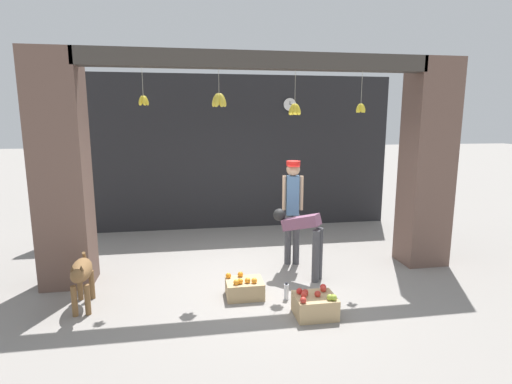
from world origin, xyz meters
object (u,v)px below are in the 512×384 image
worker_stooping (304,234)px  wall_clock (290,104)px  fruit_crate_oranges (244,288)px  fruit_crate_apples (315,305)px  dog (81,274)px  water_bottle (286,291)px  shopkeeper (293,203)px

worker_stooping → wall_clock: wall_clock is taller
fruit_crate_oranges → fruit_crate_apples: (0.79, -0.68, 0.02)m
worker_stooping → dog: bearing=138.4°
dog → water_bottle: 2.67m
worker_stooping → wall_clock: 3.70m
shopkeeper → water_bottle: size_ratio=7.40×
fruit_crate_oranges → fruit_crate_apples: 1.04m
fruit_crate_apples → fruit_crate_oranges: bearing=139.3°
water_bottle → shopkeeper: bearing=72.5°
water_bottle → fruit_crate_apples: bearing=-64.8°
water_bottle → wall_clock: wall_clock is taller
shopkeeper → worker_stooping: shopkeeper is taller
dog → fruit_crate_apples: bearing=70.1°
water_bottle → dog: bearing=176.3°
shopkeeper → fruit_crate_oranges: bearing=60.5°
shopkeeper → wall_clock: (0.54, 2.45, 1.68)m
worker_stooping → shopkeeper: bearing=41.8°
fruit_crate_oranges → wall_clock: size_ratio=1.72×
dog → worker_stooping: size_ratio=0.87×
shopkeeper → fruit_crate_oranges: 1.74m
dog → fruit_crate_oranges: (2.09, -0.00, -0.35)m
water_bottle → worker_stooping: bearing=57.6°
dog → wall_clock: wall_clock is taller
shopkeeper → wall_clock: size_ratio=5.95×
shopkeeper → fruit_crate_oranges: size_ratio=3.46×
worker_stooping → fruit_crate_apples: 1.34m
fruit_crate_oranges → water_bottle: bearing=-17.2°
dog → shopkeeper: bearing=103.7°
shopkeeper → fruit_crate_apples: bearing=95.5°
worker_stooping → water_bottle: (-0.44, -0.70, -0.58)m
dog → fruit_crate_oranges: size_ratio=1.80×
worker_stooping → fruit_crate_apples: bearing=-150.8°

